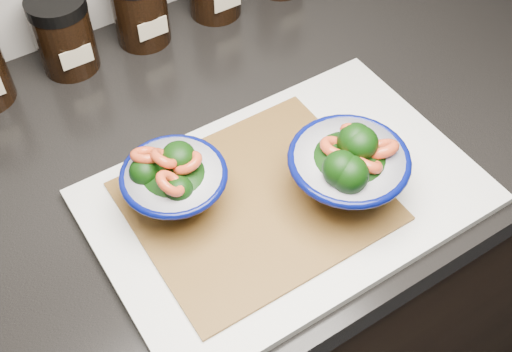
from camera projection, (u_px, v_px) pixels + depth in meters
cabinet at (247, 302)px, 1.21m from camera, size 3.43×0.58×0.86m
countertop at (243, 139)px, 0.86m from camera, size 3.50×0.60×0.04m
cutting_board at (286, 197)px, 0.77m from camera, size 0.45×0.30×0.01m
bamboo_mat at (256, 201)px, 0.75m from camera, size 0.28×0.24×0.00m
bowl_left at (174, 182)px, 0.72m from camera, size 0.12×0.12×0.09m
bowl_right at (348, 168)px, 0.72m from camera, size 0.14×0.14×0.11m
spice_jar_b at (64, 34)px, 0.88m from camera, size 0.08×0.08×0.11m
spice_jar_c at (140, 7)px, 0.92m from camera, size 0.08×0.08×0.11m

